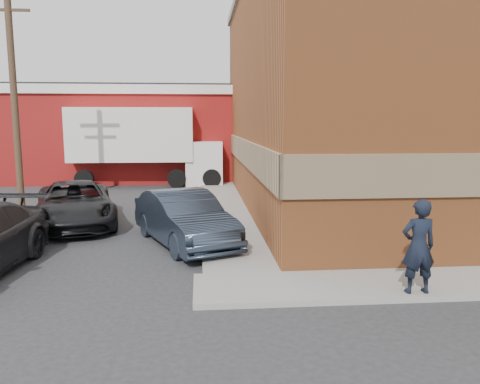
# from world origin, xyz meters

# --- Properties ---
(ground) EXTENTS (90.00, 90.00, 0.00)m
(ground) POSITION_xyz_m (0.00, 0.00, 0.00)
(ground) COLOR #28282B
(ground) RESTS_ON ground
(brick_building) EXTENTS (14.25, 18.25, 9.36)m
(brick_building) POSITION_xyz_m (8.50, 9.00, 4.68)
(brick_building) COLOR #A5572A
(brick_building) RESTS_ON ground
(sidewalk_west) EXTENTS (1.80, 18.00, 0.12)m
(sidewalk_west) POSITION_xyz_m (0.60, 9.00, 0.06)
(sidewalk_west) COLOR gray
(sidewalk_west) RESTS_ON ground
(warehouse) EXTENTS (16.30, 8.30, 5.60)m
(warehouse) POSITION_xyz_m (-6.00, 20.00, 2.81)
(warehouse) COLOR maroon
(warehouse) RESTS_ON ground
(utility_pole) EXTENTS (2.00, 0.26, 9.00)m
(utility_pole) POSITION_xyz_m (-7.50, 9.00, 4.75)
(utility_pole) COLOR #4E3A27
(utility_pole) RESTS_ON ground
(man) EXTENTS (0.71, 0.47, 1.90)m
(man) POSITION_xyz_m (3.96, -1.55, 1.07)
(man) COLOR black
(man) RESTS_ON sidewalk_south
(sedan) EXTENTS (3.33, 4.96, 1.55)m
(sedan) POSITION_xyz_m (-0.80, 3.03, 0.77)
(sedan) COLOR #273241
(sedan) RESTS_ON ground
(suv_a) EXTENTS (3.79, 5.83, 1.49)m
(suv_a) POSITION_xyz_m (-4.59, 5.87, 0.75)
(suv_a) COLOR black
(suv_a) RESTS_ON ground
(box_truck) EXTENTS (8.63, 2.73, 4.25)m
(box_truck) POSITION_xyz_m (-3.17, 15.99, 2.45)
(box_truck) COLOR white
(box_truck) RESTS_ON ground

